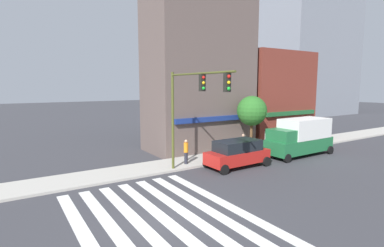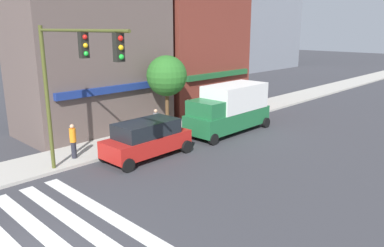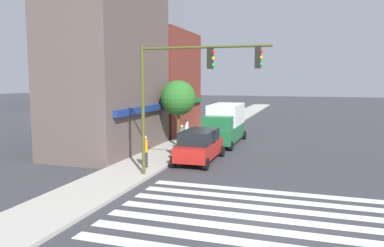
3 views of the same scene
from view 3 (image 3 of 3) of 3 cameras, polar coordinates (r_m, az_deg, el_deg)
The scene contains 11 objects.
ground_plane at distance 14.09m, azimuth 10.23°, elevation -13.99°, with size 200.00×200.00×0.00m, color #38383D.
sidewalk_left at distance 16.69m, azimuth -16.70°, elevation -10.57°, with size 120.00×3.00×0.15m.
crosswalk_stripes at distance 14.08m, azimuth 10.23°, elevation -13.98°, with size 7.14×10.80×0.01m.
storefront_row at distance 29.17m, azimuth -9.12°, elevation 8.83°, with size 18.22×5.30×13.84m.
traffic_signal at distance 17.98m, azimuth -0.88°, elevation 6.46°, with size 0.32×6.40×6.65m.
suv_red at distance 22.57m, azimuth 1.17°, elevation -3.29°, with size 4.74×2.12×1.94m.
box_truck_green at distance 28.96m, azimuth 5.00°, elevation 0.03°, with size 6.23×2.42×3.04m.
pedestrian_orange_vest at distance 20.67m, azimuth -7.15°, elevation -4.15°, with size 0.32×0.32×1.77m.
pedestrian_white_shirt at distance 28.87m, azimuth -0.85°, elevation -1.00°, with size 0.32×0.32×1.77m.
pedestrian_grey_coat at distance 25.27m, azimuth -1.55°, elevation -2.11°, with size 0.32×0.32×1.77m.
street_tree at distance 26.90m, azimuth -2.12°, elevation 3.88°, with size 2.53×2.53×4.76m.
Camera 3 is at (-13.08, -1.64, 4.96)m, focal length 35.00 mm.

